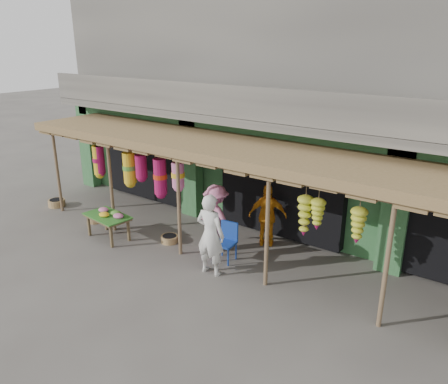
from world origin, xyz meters
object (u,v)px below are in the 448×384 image
Objects in this scene: flower_table at (108,217)px; person_shopper at (216,218)px; person_front at (210,235)px; blue_chair at (227,239)px; person_vendor at (268,216)px.

person_shopper reaches higher than flower_table.
person_front is (3.38, 0.14, 0.34)m from flower_table.
person_shopper is (-0.54, 0.28, 0.33)m from blue_chair.
person_front is at bearing 8.57° from flower_table.
person_vendor is (0.30, 2.03, -0.13)m from person_front.
person_vendor is at bearing -102.80° from person_front.
flower_table is 1.43× the size of blue_chair.
person_front is at bearing 126.63° from person_shopper.
person_shopper is (-0.93, -0.98, 0.03)m from person_vendor.
person_vendor is 1.35m from person_shopper.
person_shopper is at bearing 146.28° from blue_chair.
person_shopper reaches higher than person_vendor.
blue_chair is 0.70m from person_shopper.
flower_table is at bearing 3.05° from person_vendor.
blue_chair is at bearing 45.54° from person_vendor.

